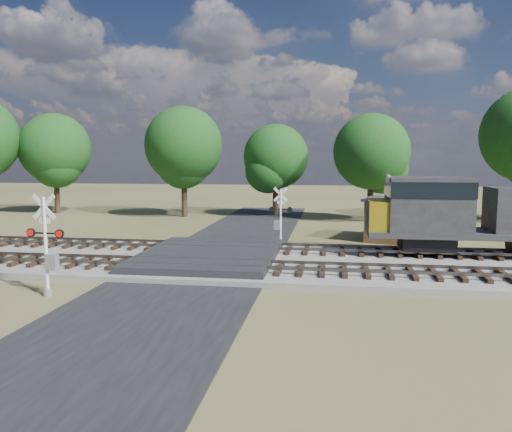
# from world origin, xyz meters

# --- Properties ---
(ground) EXTENTS (160.00, 160.00, 0.00)m
(ground) POSITION_xyz_m (0.00, 0.00, 0.00)
(ground) COLOR #464726
(ground) RESTS_ON ground
(ballast_bed) EXTENTS (140.00, 10.00, 0.30)m
(ballast_bed) POSITION_xyz_m (10.00, 0.50, 0.15)
(ballast_bed) COLOR gray
(ballast_bed) RESTS_ON ground
(road) EXTENTS (7.00, 60.00, 0.08)m
(road) POSITION_xyz_m (0.00, 0.00, 0.04)
(road) COLOR black
(road) RESTS_ON ground
(crossing_panel) EXTENTS (7.00, 9.00, 0.62)m
(crossing_panel) POSITION_xyz_m (0.00, 0.50, 0.32)
(crossing_panel) COLOR #262628
(crossing_panel) RESTS_ON ground
(track_near) EXTENTS (140.00, 2.60, 0.33)m
(track_near) POSITION_xyz_m (3.12, -2.00, 0.41)
(track_near) COLOR black
(track_near) RESTS_ON ballast_bed
(track_far) EXTENTS (140.00, 2.60, 0.33)m
(track_far) POSITION_xyz_m (3.12, 3.00, 0.41)
(track_far) COLOR black
(track_far) RESTS_ON ballast_bed
(crossing_signal_near) EXTENTS (1.66, 0.37, 4.13)m
(crossing_signal_near) POSITION_xyz_m (-4.84, -6.69, 1.72)
(crossing_signal_near) COLOR silver
(crossing_signal_near) RESTS_ON ground
(crossing_signal_far) EXTENTS (1.50, 0.32, 3.71)m
(crossing_signal_far) POSITION_xyz_m (3.08, 6.70, 1.54)
(crossing_signal_far) COLOR silver
(crossing_signal_far) RESTS_ON ground
(equipment_shed) EXTENTS (5.38, 5.38, 2.92)m
(equipment_shed) POSITION_xyz_m (10.92, 9.43, 1.48)
(equipment_shed) COLOR #4C3420
(equipment_shed) RESTS_ON ground
(treeline) EXTENTS (79.79, 11.45, 11.60)m
(treeline) POSITION_xyz_m (4.23, 20.52, 6.71)
(treeline) COLOR black
(treeline) RESTS_ON ground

